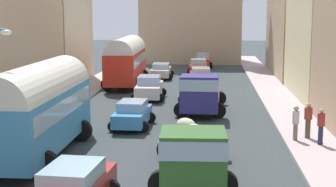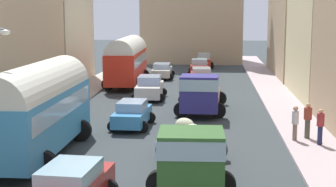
# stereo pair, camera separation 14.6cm
# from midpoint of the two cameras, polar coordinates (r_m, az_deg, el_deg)

# --- Properties ---
(ground_plane) EXTENTS (154.00, 154.00, 0.00)m
(ground_plane) POSITION_cam_midpoint_polar(r_m,az_deg,el_deg) (36.32, 0.66, -0.58)
(ground_plane) COLOR #343C3E
(sidewalk_left) EXTENTS (2.50, 70.00, 0.14)m
(sidewalk_left) POSITION_cam_midpoint_polar(r_m,az_deg,el_deg) (37.53, -10.45, -0.31)
(sidewalk_left) COLOR #A9A89B
(sidewalk_left) RESTS_ON ground
(sidewalk_right) EXTENTS (2.50, 70.00, 0.14)m
(sidewalk_right) POSITION_cam_midpoint_polar(r_m,az_deg,el_deg) (36.51, 12.08, -0.62)
(sidewalk_right) COLOR #B4A2A5
(sidewalk_right) RESTS_ON ground
(building_left_2) EXTENTS (4.54, 12.77, 13.22)m
(building_left_2) POSITION_cam_midpoint_polar(r_m,az_deg,el_deg) (33.88, -18.30, 9.57)
(building_left_2) COLOR tan
(building_left_2) RESTS_ON ground
(building_left_3) EXTENTS (5.21, 9.25, 9.19)m
(building_left_3) POSITION_cam_midpoint_polar(r_m,az_deg,el_deg) (44.69, -12.80, 6.96)
(building_left_3) COLOR beige
(building_left_3) RESTS_ON ground
(building_right_2) EXTENTS (4.83, 10.89, 9.49)m
(building_right_2) POSITION_cam_midpoint_polar(r_m,az_deg,el_deg) (37.85, 17.30, 6.68)
(building_right_2) COLOR beige
(building_right_2) RESTS_ON ground
(building_right_3) EXTENTS (5.36, 13.86, 7.90)m
(building_right_3) POSITION_cam_midpoint_polar(r_m,az_deg,el_deg) (50.97, 14.62, 6.36)
(building_right_3) COLOR tan
(building_right_3) RESTS_ON ground
(distant_church) EXTENTS (11.98, 6.55, 19.01)m
(distant_church) POSITION_cam_midpoint_polar(r_m,az_deg,el_deg) (62.58, 2.49, 9.63)
(distant_church) COLOR tan
(distant_church) RESTS_ON ground
(parked_bus_0) EXTENTS (3.29, 8.82, 3.96)m
(parked_bus_0) POSITION_cam_midpoint_polar(r_m,az_deg,el_deg) (22.16, -14.46, -1.34)
(parked_bus_0) COLOR teal
(parked_bus_0) RESTS_ON ground
(parked_bus_1) EXTENTS (3.41, 9.69, 4.02)m
(parked_bus_1) POSITION_cam_midpoint_polar(r_m,az_deg,el_deg) (42.85, -4.78, 3.87)
(parked_bus_1) COLOR red
(parked_bus_1) RESTS_ON ground
(cargo_truck_0) EXTENTS (3.15, 7.36, 2.31)m
(cargo_truck_0) POSITION_cam_midpoint_polar(r_m,az_deg,el_deg) (18.22, 2.55, -6.49)
(cargo_truck_0) COLOR #2F5D26
(cargo_truck_0) RESTS_ON ground
(cargo_truck_1) EXTENTS (3.18, 7.29, 2.50)m
(cargo_truck_1) POSITION_cam_midpoint_polar(r_m,az_deg,el_deg) (30.72, 3.52, 0.04)
(cargo_truck_1) COLOR navy
(cargo_truck_1) RESTS_ON ground
(car_0) EXTENTS (2.42, 3.72, 1.63)m
(car_0) POSITION_cam_midpoint_polar(r_m,az_deg,el_deg) (35.23, 3.08, 0.45)
(car_0) COLOR slate
(car_0) RESTS_ON ground
(car_1) EXTENTS (2.43, 4.10, 1.50)m
(car_1) POSITION_cam_midpoint_polar(r_m,az_deg,el_deg) (42.74, 3.55, 1.89)
(car_1) COLOR #B22627
(car_1) RESTS_ON ground
(car_2) EXTENTS (2.27, 4.00, 1.60)m
(car_2) POSITION_cam_midpoint_polar(r_m,az_deg,el_deg) (49.90, 3.32, 2.96)
(car_2) COLOR #AA2E25
(car_2) RESTS_ON ground
(car_3) EXTENTS (2.12, 3.83, 1.67)m
(car_3) POSITION_cam_midpoint_polar(r_m,az_deg,el_deg) (56.22, 3.83, 3.66)
(car_3) COLOR #B33321
(car_3) RESTS_ON ground
(car_5) EXTENTS (2.23, 3.82, 1.43)m
(car_5) POSITION_cam_midpoint_polar(r_m,az_deg,el_deg) (27.24, -4.12, -2.29)
(car_5) COLOR #3E8DC8
(car_5) RESTS_ON ground
(car_6) EXTENTS (2.38, 4.23, 1.66)m
(car_6) POSITION_cam_midpoint_polar(r_m,az_deg,el_deg) (36.02, -2.21, 0.66)
(car_6) COLOR silver
(car_6) RESTS_ON ground
(car_7) EXTENTS (2.36, 4.34, 1.40)m
(car_7) POSITION_cam_midpoint_polar(r_m,az_deg,el_deg) (47.46, -0.87, 2.56)
(car_7) COLOR silver
(car_7) RESTS_ON ground
(pedestrian_0) EXTENTS (0.46, 0.46, 1.79)m
(pedestrian_0) POSITION_cam_midpoint_polar(r_m,az_deg,el_deg) (24.07, 16.49, -3.43)
(pedestrian_0) COLOR #22284E
(pedestrian_0) RESTS_ON ground
(pedestrian_1) EXTENTS (0.45, 0.45, 1.77)m
(pedestrian_1) POSITION_cam_midpoint_polar(r_m,az_deg,el_deg) (24.60, 13.87, -3.05)
(pedestrian_1) COLOR #7C675A
(pedestrian_1) RESTS_ON ground
(pedestrian_3) EXTENTS (0.53, 0.53, 1.84)m
(pedestrian_3) POSITION_cam_midpoint_polar(r_m,az_deg,el_deg) (25.16, 15.17, -2.79)
(pedestrian_3) COLOR #4D4E3C
(pedestrian_3) RESTS_ON ground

